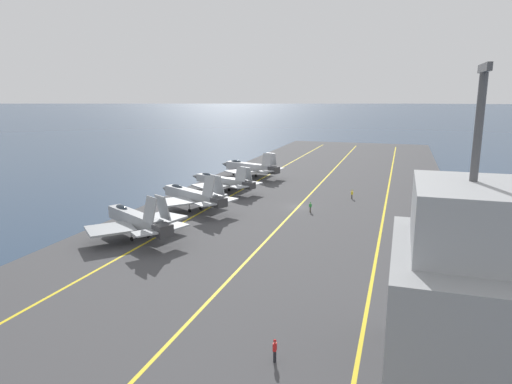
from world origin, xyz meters
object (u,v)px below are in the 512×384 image
object	(u,v)px
crew_green_vest	(310,207)
crew_yellow_vest	(352,194)
crew_red_vest	(275,349)
parked_jet_nearest	(136,219)
island_tower	(463,306)
parked_jet_third	(222,181)
parked_jet_second	(192,195)
parked_jet_fourth	(250,167)

from	to	relation	value
crew_green_vest	crew_yellow_vest	world-z (taller)	crew_yellow_vest
crew_green_vest	crew_red_vest	xyz separation A→B (m)	(-44.34, -6.03, 0.06)
parked_jet_nearest	island_tower	bearing A→B (deg)	-120.53
parked_jet_third	crew_yellow_vest	xyz separation A→B (m)	(1.36, -25.93, -1.24)
island_tower	parked_jet_third	bearing A→B (deg)	35.17
parked_jet_second	crew_red_vest	xyz separation A→B (m)	(-39.49, -25.63, -1.63)
parked_jet_second	crew_yellow_vest	bearing A→B (deg)	-55.68
crew_green_vest	crew_red_vest	size ratio (longest dim) A/B	0.94
parked_jet_fourth	crew_green_vest	xyz separation A→B (m)	(-28.37, -20.35, -1.47)
parked_jet_fourth	crew_green_vest	size ratio (longest dim) A/B	9.72
parked_jet_second	crew_red_vest	world-z (taller)	parked_jet_second
parked_jet_third	crew_red_vest	bearing A→B (deg)	-154.52
parked_jet_third	island_tower	world-z (taller)	island_tower
parked_jet_second	parked_jet_third	distance (m)	15.86
parked_jet_third	crew_red_vest	world-z (taller)	parked_jet_third
crew_green_vest	island_tower	xyz separation A→B (m)	(-44.04, -18.43, 5.26)
crew_yellow_vest	crew_green_vest	bearing A→B (deg)	155.63
parked_jet_second	island_tower	distance (m)	54.72
parked_jet_second	parked_jet_fourth	size ratio (longest dim) A/B	1.00
parked_jet_third	island_tower	size ratio (longest dim) A/B	0.81
parked_jet_fourth	crew_yellow_vest	size ratio (longest dim) A/B	9.61
crew_green_vest	island_tower	bearing A→B (deg)	-157.28
crew_red_vest	crew_yellow_vest	bearing A→B (deg)	0.44
parked_jet_second	parked_jet_fourth	world-z (taller)	parked_jet_second
parked_jet_fourth	crew_yellow_vest	world-z (taller)	parked_jet_fourth
parked_jet_third	crew_green_vest	bearing A→B (deg)	-118.37
parked_jet_third	crew_yellow_vest	world-z (taller)	parked_jet_third
parked_jet_second	parked_jet_third	size ratio (longest dim) A/B	0.99
parked_jet_fourth	crew_red_vest	xyz separation A→B (m)	(-72.71, -26.38, -1.42)
crew_green_vest	parked_jet_second	bearing A→B (deg)	103.91
crew_green_vest	island_tower	world-z (taller)	island_tower
parked_jet_nearest	crew_green_vest	world-z (taller)	parked_jet_nearest
parked_jet_third	parked_jet_fourth	bearing A→B (deg)	0.05
parked_jet_second	crew_green_vest	distance (m)	20.27
parked_jet_second	parked_jet_third	world-z (taller)	parked_jet_second
parked_jet_second	crew_yellow_vest	xyz separation A→B (m)	(17.20, -25.19, -1.68)
parked_jet_second	crew_green_vest	size ratio (longest dim) A/B	9.69
crew_green_vest	island_tower	distance (m)	48.03
crew_yellow_vest	island_tower	distance (m)	58.06
parked_jet_nearest	parked_jet_third	distance (m)	32.23
parked_jet_nearest	parked_jet_third	size ratio (longest dim) A/B	0.95
crew_red_vest	crew_yellow_vest	distance (m)	56.68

